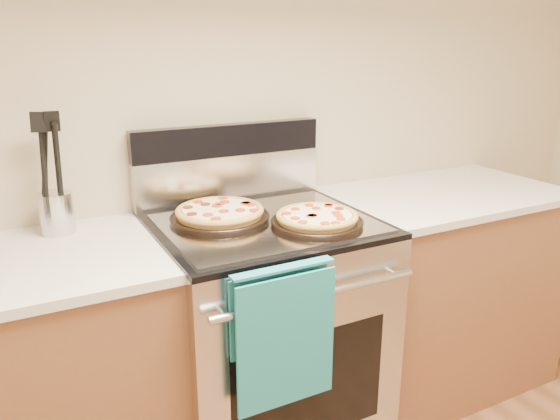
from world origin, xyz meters
name	(u,v)px	position (x,y,z in m)	size (l,w,h in m)	color
wall_back	(223,89)	(0.00, 2.00, 1.35)	(4.00, 4.00, 0.00)	#C3B28D
range_body	(265,339)	(0.00, 1.65, 0.45)	(0.76, 0.68, 0.90)	#B7B7BC
oven_window	(310,387)	(0.00, 1.31, 0.45)	(0.56, 0.01, 0.40)	black
cooktop	(264,224)	(0.00, 1.65, 0.91)	(0.76, 0.68, 0.02)	black
backsplash_lower	(229,178)	(0.00, 1.96, 1.01)	(0.76, 0.06, 0.18)	silver
backsplash_upper	(228,140)	(0.00, 1.96, 1.16)	(0.76, 0.06, 0.12)	black
oven_handle	(319,295)	(0.00, 1.27, 0.80)	(0.03, 0.03, 0.70)	silver
dish_towel	(283,334)	(-0.12, 1.27, 0.70)	(0.32, 0.05, 0.42)	#1A7D82
foil_sheet	(267,223)	(0.00, 1.62, 0.92)	(0.70, 0.55, 0.01)	gray
cabinet_left	(7,406)	(-0.88, 1.68, 0.44)	(1.00, 0.62, 0.88)	brown
cabinet_right	(436,291)	(0.88, 1.68, 0.44)	(1.00, 0.62, 0.88)	brown
countertop_right	(445,195)	(0.88, 1.68, 0.90)	(1.02, 0.64, 0.03)	beige
pepperoni_pizza_back	(220,214)	(-0.14, 1.72, 0.95)	(0.34, 0.34, 0.05)	#A67732
pepperoni_pizza_front	(317,219)	(0.14, 1.52, 0.95)	(0.31, 0.31, 0.04)	#A67732
utensil_crock	(57,213)	(-0.65, 1.89, 0.98)	(0.11, 0.11, 0.14)	silver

